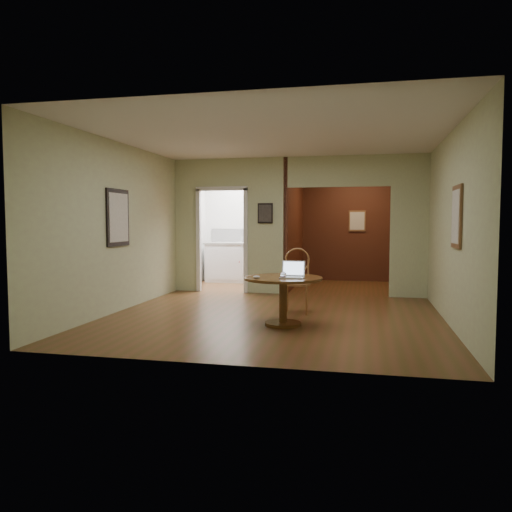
% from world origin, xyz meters
% --- Properties ---
extents(floor, '(5.00, 5.00, 0.00)m').
position_xyz_m(floor, '(0.00, 0.00, 0.00)').
color(floor, '#4F3616').
rests_on(floor, ground).
extents(room_shell, '(5.20, 7.50, 5.00)m').
position_xyz_m(room_shell, '(-0.47, 3.10, 1.29)').
color(room_shell, silver).
rests_on(room_shell, ground).
extents(dining_table, '(1.08, 1.08, 0.68)m').
position_xyz_m(dining_table, '(0.25, -0.49, 0.50)').
color(dining_table, brown).
rests_on(dining_table, ground).
extents(chair, '(0.47, 0.47, 1.02)m').
position_xyz_m(chair, '(0.30, 0.52, 0.57)').
color(chair, '#9E6238').
rests_on(chair, ground).
extents(open_laptop, '(0.33, 0.28, 0.23)m').
position_xyz_m(open_laptop, '(0.39, -0.53, 0.74)').
color(open_laptop, silver).
rests_on(open_laptop, dining_table).
extents(closed_laptop, '(0.39, 0.34, 0.03)m').
position_xyz_m(closed_laptop, '(0.36, -0.29, 0.69)').
color(closed_laptop, '#A6A6AA').
rests_on(closed_laptop, dining_table).
extents(mouse, '(0.11, 0.08, 0.04)m').
position_xyz_m(mouse, '(-0.07, -0.76, 0.70)').
color(mouse, silver).
rests_on(mouse, dining_table).
extents(wine_glass, '(0.08, 0.08, 0.09)m').
position_xyz_m(wine_glass, '(0.28, -0.65, 0.72)').
color(wine_glass, white).
rests_on(wine_glass, dining_table).
extents(pen, '(0.13, 0.04, 0.01)m').
position_xyz_m(pen, '(0.30, -0.68, 0.68)').
color(pen, '#0C0F57').
rests_on(pen, dining_table).
extents(kitchen_cabinet, '(2.06, 0.60, 0.94)m').
position_xyz_m(kitchen_cabinet, '(-1.35, 4.20, 0.47)').
color(kitchen_cabinet, white).
rests_on(kitchen_cabinet, ground).
extents(grocery_bag, '(0.39, 0.36, 0.33)m').
position_xyz_m(grocery_bag, '(-0.84, 4.20, 1.11)').
color(grocery_bag, '#BFB28C').
rests_on(grocery_bag, kitchen_cabinet).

